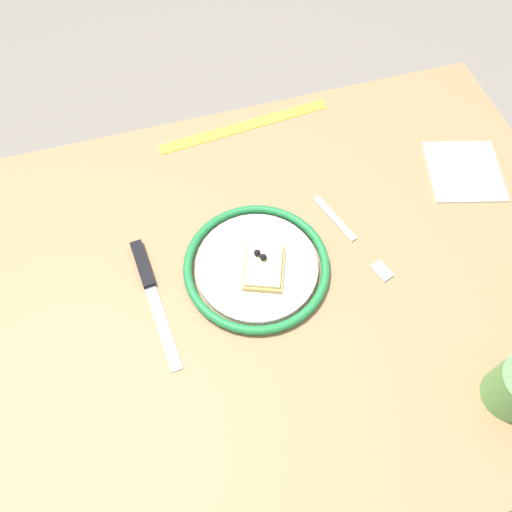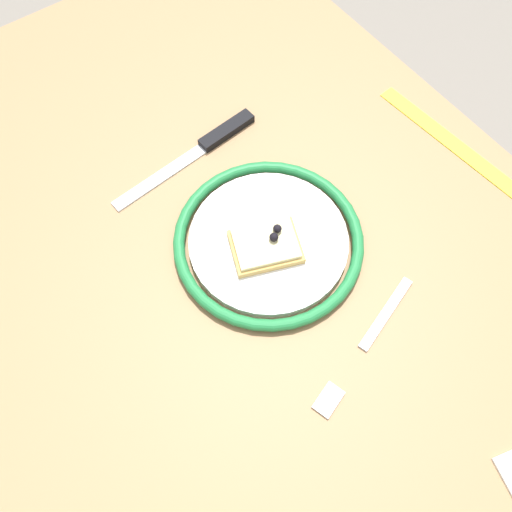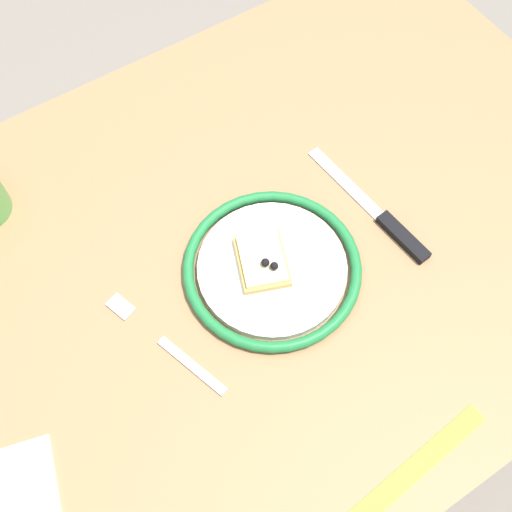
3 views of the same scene
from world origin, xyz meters
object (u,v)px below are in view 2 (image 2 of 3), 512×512
dining_table (242,286)px  pizza_slice_near (266,245)px  plate (268,240)px  measuring_tape (476,162)px  knife (209,143)px  fork (365,344)px

dining_table → pizza_slice_near: size_ratio=11.22×
plate → measuring_tape: plate is taller
knife → fork: bearing=177.9°
pizza_slice_near → measuring_tape: size_ratio=0.30×
knife → measuring_tape: knife is taller
knife → measuring_tape: bearing=-130.3°
pizza_slice_near → knife: 0.19m
dining_table → measuring_tape: measuring_tape is taller
dining_table → pizza_slice_near: pizza_slice_near is taller
plate → knife: bearing=-8.3°
fork → measuring_tape: size_ratio=0.57×
dining_table → plate: (-0.01, -0.04, 0.10)m
pizza_slice_near → fork: bearing=-172.0°
fork → plate: bearing=4.2°
dining_table → fork: fork is taller
dining_table → pizza_slice_near: 0.12m
dining_table → plate: size_ratio=4.72×
plate → fork: 0.18m
plate → knife: size_ratio=1.02×
fork → pizza_slice_near: bearing=8.0°
dining_table → measuring_tape: bearing=-101.4°
dining_table → fork: size_ratio=5.88×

